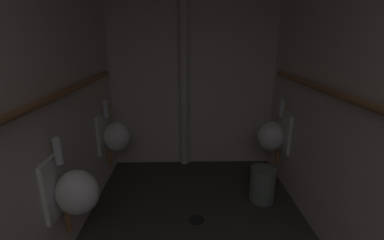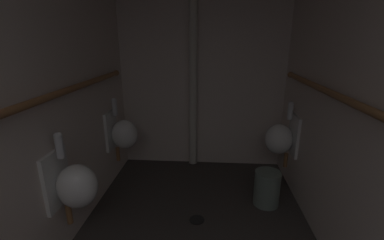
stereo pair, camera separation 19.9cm
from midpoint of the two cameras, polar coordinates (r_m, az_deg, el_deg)
wall_left at (r=2.03m, az=-33.43°, el=2.94°), size 0.06×3.35×2.45m
wall_right at (r=2.02m, az=30.22°, el=3.41°), size 0.06×3.35×2.45m
wall_back at (r=3.34m, az=-1.61°, el=10.36°), size 2.19×0.06×2.45m
urinal_left_mid at (r=2.14m, az=-26.77°, el=-13.69°), size 0.32×0.30×0.76m
urinal_left_far at (r=3.08m, az=-18.32°, el=-3.31°), size 0.32×0.30×0.76m
urinal_right_mid at (r=3.05m, az=15.42°, el=-3.21°), size 0.32×0.30×0.76m
supply_pipe_left at (r=1.99m, az=-31.15°, el=3.96°), size 0.06×2.60×0.06m
supply_pipe_right at (r=1.96m, az=28.24°, el=4.24°), size 0.06×2.60×0.06m
standpipe_back_wall at (r=3.24m, az=-3.56°, el=10.11°), size 0.10×0.10×2.40m
floor_drain at (r=2.63m, az=-1.27°, el=-20.87°), size 0.14×0.14×0.01m
waste_bin at (r=2.87m, az=13.10°, el=-13.53°), size 0.26×0.26×0.36m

